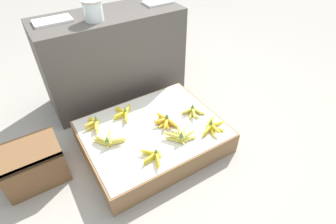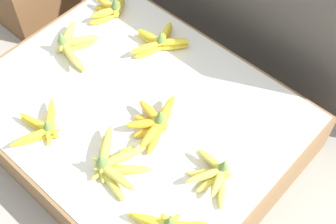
# 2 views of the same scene
# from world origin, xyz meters

# --- Properties ---
(ground_plane) EXTENTS (10.00, 10.00, 0.00)m
(ground_plane) POSITION_xyz_m (0.00, 0.00, 0.00)
(ground_plane) COLOR gray
(display_platform) EXTENTS (1.06, 0.84, 0.19)m
(display_platform) POSITION_xyz_m (0.00, 0.00, 0.09)
(display_platform) COLOR olive
(display_platform) RESTS_ON ground_plane
(back_vendor_table) EXTENTS (1.28, 0.51, 0.82)m
(back_vendor_table) POSITION_xyz_m (0.06, 0.81, 0.41)
(back_vendor_table) COLOR #4C4742
(back_vendor_table) RESTS_ON ground_plane
(wooden_crate) EXTENTS (0.40, 0.31, 0.28)m
(wooden_crate) POSITION_xyz_m (-0.87, 0.16, 0.14)
(wooden_crate) COLOR brown
(wooden_crate) RESTS_ON ground_plane
(banana_bunch_front_midleft) EXTENTS (0.16, 0.22, 0.08)m
(banana_bunch_front_midleft) POSITION_xyz_m (-0.15, -0.27, 0.21)
(banana_bunch_front_midleft) COLOR yellow
(banana_bunch_front_midleft) RESTS_ON display_platform
(banana_bunch_front_midright) EXTENTS (0.23, 0.19, 0.10)m
(banana_bunch_front_midright) POSITION_xyz_m (0.12, -0.22, 0.22)
(banana_bunch_front_midright) COLOR gold
(banana_bunch_front_midright) RESTS_ON display_platform
(banana_bunch_front_right) EXTENTS (0.25, 0.21, 0.09)m
(banana_bunch_front_right) POSITION_xyz_m (0.38, -0.26, 0.21)
(banana_bunch_front_right) COLOR yellow
(banana_bunch_front_right) RESTS_ON display_platform
(banana_bunch_middle_left) EXTENTS (0.23, 0.17, 0.10)m
(banana_bunch_middle_left) POSITION_xyz_m (-0.35, 0.02, 0.22)
(banana_bunch_middle_left) COLOR #DBCC4C
(banana_bunch_middle_left) RESTS_ON display_platform
(banana_bunch_middle_midright) EXTENTS (0.16, 0.23, 0.10)m
(banana_bunch_middle_midright) POSITION_xyz_m (0.11, -0.02, 0.22)
(banana_bunch_middle_midright) COLOR gold
(banana_bunch_middle_midright) RESTS_ON display_platform
(banana_bunch_middle_right) EXTENTS (0.18, 0.15, 0.09)m
(banana_bunch_middle_right) POSITION_xyz_m (0.37, -0.03, 0.21)
(banana_bunch_middle_right) COLOR #DBCC4C
(banana_bunch_middle_right) RESTS_ON display_platform
(banana_bunch_back_left) EXTENTS (0.13, 0.20, 0.10)m
(banana_bunch_back_left) POSITION_xyz_m (-0.38, 0.25, 0.22)
(banana_bunch_back_left) COLOR gold
(banana_bunch_back_left) RESTS_ON display_platform
(banana_bunch_back_midleft) EXTENTS (0.20, 0.23, 0.09)m
(banana_bunch_back_midleft) POSITION_xyz_m (-0.13, 0.25, 0.21)
(banana_bunch_back_midleft) COLOR yellow
(banana_bunch_back_midleft) RESTS_ON display_platform
(glass_jar) EXTENTS (0.16, 0.16, 0.16)m
(glass_jar) POSITION_xyz_m (-0.09, 0.72, 0.90)
(glass_jar) COLOR silver
(glass_jar) RESTS_ON back_vendor_table
(foam_tray_white) EXTENTS (0.29, 0.16, 0.02)m
(foam_tray_white) POSITION_xyz_m (-0.38, 0.86, 0.83)
(foam_tray_white) COLOR white
(foam_tray_white) RESTS_ON back_vendor_table
(foam_tray_dark) EXTENTS (0.25, 0.16, 0.02)m
(foam_tray_dark) POSITION_xyz_m (0.54, 0.82, 0.83)
(foam_tray_dark) COLOR white
(foam_tray_dark) RESTS_ON back_vendor_table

